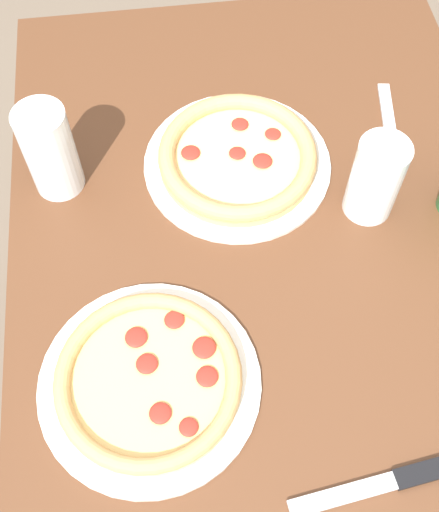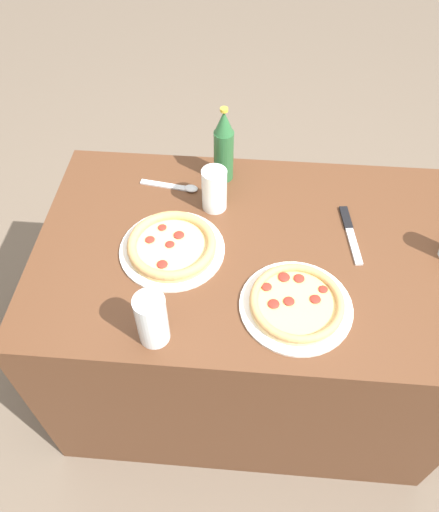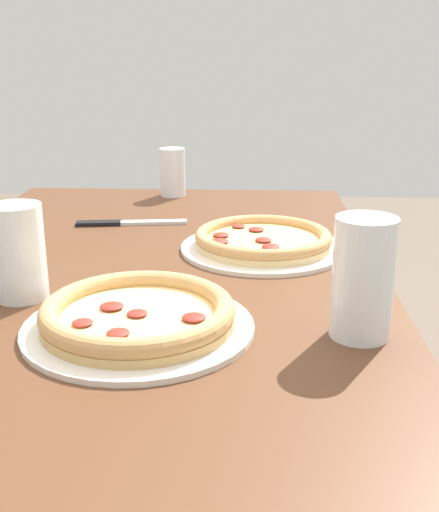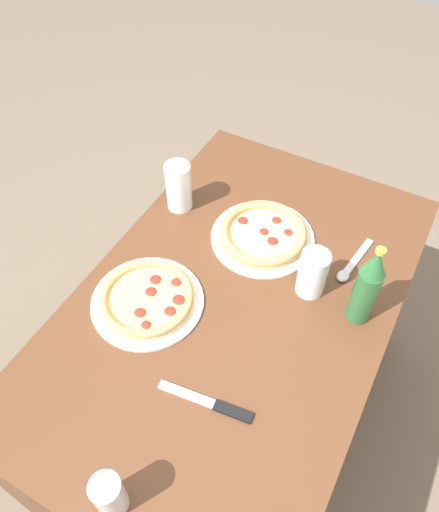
# 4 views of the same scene
# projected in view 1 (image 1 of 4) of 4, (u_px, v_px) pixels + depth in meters

# --- Properties ---
(ground_plane) EXTENTS (8.00, 8.00, 0.00)m
(ground_plane) POSITION_uv_depth(u_px,v_px,m) (255.00, 430.00, 1.62)
(ground_plane) COLOR #6B5B4C
(table) EXTENTS (1.28, 0.80, 0.78)m
(table) POSITION_uv_depth(u_px,v_px,m) (264.00, 378.00, 1.28)
(table) COLOR #56331E
(table) RESTS_ON ground_plane
(pizza_salami) EXTENTS (0.30, 0.30, 0.04)m
(pizza_salami) POSITION_uv_depth(u_px,v_px,m) (149.00, 380.00, 0.85)
(pizza_salami) COLOR silver
(pizza_salami) RESTS_ON table
(pizza_margherita) EXTENTS (0.31, 0.31, 0.04)m
(pizza_margherita) POSITION_uv_depth(u_px,v_px,m) (237.00, 158.00, 1.04)
(pizza_margherita) COLOR silver
(pizza_margherita) RESTS_ON table
(glass_water) EXTENTS (0.08, 0.08, 0.16)m
(glass_water) POSITION_uv_depth(u_px,v_px,m) (50.00, 153.00, 0.97)
(glass_water) COLOR white
(glass_water) RESTS_ON table
(glass_cola) EXTENTS (0.08, 0.08, 0.14)m
(glass_cola) POSITION_uv_depth(u_px,v_px,m) (375.00, 182.00, 0.96)
(glass_cola) COLOR white
(glass_cola) RESTS_ON table
(knife) EXTENTS (0.05, 0.23, 0.01)m
(knife) POSITION_uv_depth(u_px,v_px,m) (386.00, 483.00, 0.80)
(knife) COLOR black
(knife) RESTS_ON table
(spoon) EXTENTS (0.19, 0.06, 0.02)m
(spoon) POSITION_uv_depth(u_px,v_px,m) (392.00, 140.00, 1.08)
(spoon) COLOR silver
(spoon) RESTS_ON table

